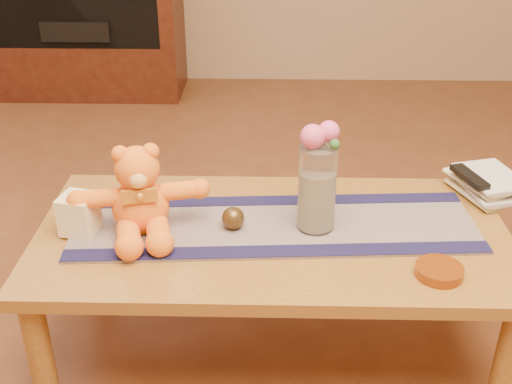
{
  "coord_description": "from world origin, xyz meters",
  "views": [
    {
      "loc": [
        -0.01,
        -1.62,
        1.46
      ],
      "look_at": [
        -0.05,
        0.0,
        0.58
      ],
      "focal_mm": 44.99,
      "sensor_mm": 36.0,
      "label": 1
    }
  ],
  "objects_px": {
    "bronze_ball": "(233,218)",
    "amber_dish": "(439,271)",
    "teddy_bear": "(139,190)",
    "glass_vase": "(317,188)",
    "pillar_candle": "(79,214)",
    "tv_remote": "(469,177)",
    "book_bottom": "(464,196)"
  },
  "relations": [
    {
      "from": "glass_vase",
      "to": "amber_dish",
      "type": "height_order",
      "value": "glass_vase"
    },
    {
      "from": "teddy_bear",
      "to": "bronze_ball",
      "type": "bearing_deg",
      "value": -11.98
    },
    {
      "from": "pillar_candle",
      "to": "tv_remote",
      "type": "relative_size",
      "value": 0.72
    },
    {
      "from": "book_bottom",
      "to": "glass_vase",
      "type": "bearing_deg",
      "value": -179.43
    },
    {
      "from": "book_bottom",
      "to": "amber_dish",
      "type": "height_order",
      "value": "amber_dish"
    },
    {
      "from": "glass_vase",
      "to": "book_bottom",
      "type": "distance_m",
      "value": 0.54
    },
    {
      "from": "teddy_bear",
      "to": "glass_vase",
      "type": "distance_m",
      "value": 0.51
    },
    {
      "from": "tv_remote",
      "to": "pillar_candle",
      "type": "bearing_deg",
      "value": 172.61
    },
    {
      "from": "bronze_ball",
      "to": "amber_dish",
      "type": "xyz_separation_m",
      "value": [
        0.56,
        -0.21,
        -0.03
      ]
    },
    {
      "from": "glass_vase",
      "to": "amber_dish",
      "type": "relative_size",
      "value": 2.05
    },
    {
      "from": "teddy_bear",
      "to": "amber_dish",
      "type": "relative_size",
      "value": 2.97
    },
    {
      "from": "glass_vase",
      "to": "bronze_ball",
      "type": "distance_m",
      "value": 0.26
    },
    {
      "from": "teddy_bear",
      "to": "pillar_candle",
      "type": "distance_m",
      "value": 0.19
    },
    {
      "from": "amber_dish",
      "to": "pillar_candle",
      "type": "bearing_deg",
      "value": 169.4
    },
    {
      "from": "bronze_ball",
      "to": "tv_remote",
      "type": "relative_size",
      "value": 0.42
    },
    {
      "from": "tv_remote",
      "to": "amber_dish",
      "type": "xyz_separation_m",
      "value": [
        -0.18,
        -0.41,
        -0.07
      ]
    },
    {
      "from": "bronze_ball",
      "to": "amber_dish",
      "type": "height_order",
      "value": "bronze_ball"
    },
    {
      "from": "glass_vase",
      "to": "book_bottom",
      "type": "bearing_deg",
      "value": 21.81
    },
    {
      "from": "amber_dish",
      "to": "bronze_ball",
      "type": "bearing_deg",
      "value": 158.94
    },
    {
      "from": "amber_dish",
      "to": "glass_vase",
      "type": "bearing_deg",
      "value": 144.16
    },
    {
      "from": "pillar_candle",
      "to": "bronze_ball",
      "type": "distance_m",
      "value": 0.45
    },
    {
      "from": "pillar_candle",
      "to": "tv_remote",
      "type": "height_order",
      "value": "pillar_candle"
    },
    {
      "from": "pillar_candle",
      "to": "tv_remote",
      "type": "bearing_deg",
      "value": 10.85
    },
    {
      "from": "teddy_bear",
      "to": "bronze_ball",
      "type": "height_order",
      "value": "teddy_bear"
    },
    {
      "from": "tv_remote",
      "to": "bronze_ball",
      "type": "bearing_deg",
      "value": 176.94
    },
    {
      "from": "glass_vase",
      "to": "bronze_ball",
      "type": "height_order",
      "value": "glass_vase"
    },
    {
      "from": "glass_vase",
      "to": "amber_dish",
      "type": "xyz_separation_m",
      "value": [
        0.31,
        -0.23,
        -0.12
      ]
    },
    {
      "from": "glass_vase",
      "to": "book_bottom",
      "type": "xyz_separation_m",
      "value": [
        0.49,
        0.2,
        -0.13
      ]
    },
    {
      "from": "glass_vase",
      "to": "book_bottom",
      "type": "height_order",
      "value": "glass_vase"
    },
    {
      "from": "tv_remote",
      "to": "book_bottom",
      "type": "bearing_deg",
      "value": 90.0
    },
    {
      "from": "pillar_candle",
      "to": "bronze_ball",
      "type": "relative_size",
      "value": 1.7
    },
    {
      "from": "glass_vase",
      "to": "tv_remote",
      "type": "bearing_deg",
      "value": 20.73
    }
  ]
}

